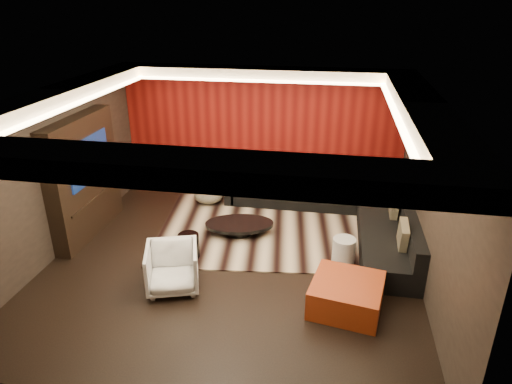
% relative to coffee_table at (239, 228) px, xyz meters
% --- Properties ---
extents(floor, '(6.00, 6.00, 0.02)m').
position_rel_coffee_table_xyz_m(floor, '(0.08, -0.99, -0.14)').
color(floor, black).
rests_on(floor, ground).
extents(ceiling, '(6.00, 6.00, 0.02)m').
position_rel_coffee_table_xyz_m(ceiling, '(0.08, -0.99, 2.68)').
color(ceiling, silver).
rests_on(ceiling, ground).
extents(wall_back, '(6.00, 0.02, 2.80)m').
position_rel_coffee_table_xyz_m(wall_back, '(0.08, 2.02, 1.27)').
color(wall_back, black).
rests_on(wall_back, ground).
extents(wall_left, '(0.02, 6.00, 2.80)m').
position_rel_coffee_table_xyz_m(wall_left, '(-2.93, -0.99, 1.27)').
color(wall_left, black).
rests_on(wall_left, ground).
extents(wall_right, '(0.02, 6.00, 2.80)m').
position_rel_coffee_table_xyz_m(wall_right, '(3.09, -0.99, 1.27)').
color(wall_right, black).
rests_on(wall_right, ground).
extents(red_feature_wall, '(5.98, 0.05, 2.78)m').
position_rel_coffee_table_xyz_m(red_feature_wall, '(0.08, 1.98, 1.27)').
color(red_feature_wall, '#6B0C0A').
rests_on(red_feature_wall, ground).
extents(soffit_back, '(6.00, 0.60, 0.22)m').
position_rel_coffee_table_xyz_m(soffit_back, '(0.08, 1.71, 2.56)').
color(soffit_back, silver).
rests_on(soffit_back, ground).
extents(soffit_front, '(6.00, 0.60, 0.22)m').
position_rel_coffee_table_xyz_m(soffit_front, '(0.08, -3.69, 2.56)').
color(soffit_front, silver).
rests_on(soffit_front, ground).
extents(soffit_left, '(0.60, 4.80, 0.22)m').
position_rel_coffee_table_xyz_m(soffit_left, '(-2.62, -0.99, 2.56)').
color(soffit_left, silver).
rests_on(soffit_left, ground).
extents(soffit_right, '(0.60, 4.80, 0.22)m').
position_rel_coffee_table_xyz_m(soffit_right, '(2.78, -0.99, 2.56)').
color(soffit_right, silver).
rests_on(soffit_right, ground).
extents(cove_back, '(4.80, 0.08, 0.04)m').
position_rel_coffee_table_xyz_m(cove_back, '(0.08, 1.37, 2.47)').
color(cove_back, '#FFD899').
rests_on(cove_back, ground).
extents(cove_front, '(4.80, 0.08, 0.04)m').
position_rel_coffee_table_xyz_m(cove_front, '(0.08, -3.35, 2.47)').
color(cove_front, '#FFD899').
rests_on(cove_front, ground).
extents(cove_left, '(0.08, 4.80, 0.04)m').
position_rel_coffee_table_xyz_m(cove_left, '(-2.28, -0.99, 2.47)').
color(cove_left, '#FFD899').
rests_on(cove_left, ground).
extents(cove_right, '(0.08, 4.80, 0.04)m').
position_rel_coffee_table_xyz_m(cove_right, '(2.44, -0.99, 2.47)').
color(cove_right, '#FFD899').
rests_on(cove_right, ground).
extents(tv_surround, '(0.30, 2.00, 2.20)m').
position_rel_coffee_table_xyz_m(tv_surround, '(-2.77, -0.39, 0.97)').
color(tv_surround, black).
rests_on(tv_surround, ground).
extents(tv_screen, '(0.04, 1.30, 0.80)m').
position_rel_coffee_table_xyz_m(tv_screen, '(-2.61, -0.39, 1.32)').
color(tv_screen, black).
rests_on(tv_screen, ground).
extents(tv_shelf, '(0.04, 1.60, 0.04)m').
position_rel_coffee_table_xyz_m(tv_shelf, '(-2.61, -0.39, 0.57)').
color(tv_shelf, black).
rests_on(tv_shelf, ground).
extents(rug, '(4.31, 3.43, 0.02)m').
position_rel_coffee_table_xyz_m(rug, '(0.47, 0.28, -0.12)').
color(rug, '#C3AE8F').
rests_on(rug, floor).
extents(coffee_table, '(1.51, 1.51, 0.21)m').
position_rel_coffee_table_xyz_m(coffee_table, '(0.00, 0.00, 0.00)').
color(coffee_table, black).
rests_on(coffee_table, rug).
extents(drum_stool, '(0.43, 0.43, 0.42)m').
position_rel_coffee_table_xyz_m(drum_stool, '(-0.67, -0.97, 0.10)').
color(drum_stool, black).
rests_on(drum_stool, rug).
extents(striped_pouf, '(0.81, 0.81, 0.34)m').
position_rel_coffee_table_xyz_m(striped_pouf, '(-0.93, 1.23, 0.06)').
color(striped_pouf, beige).
rests_on(striped_pouf, rug).
extents(white_side_table, '(0.50, 0.50, 0.47)m').
position_rel_coffee_table_xyz_m(white_side_table, '(1.91, -0.72, 0.11)').
color(white_side_table, silver).
rests_on(white_side_table, floor).
extents(orange_ottoman, '(1.12, 1.12, 0.43)m').
position_rel_coffee_table_xyz_m(orange_ottoman, '(1.95, -1.88, 0.09)').
color(orange_ottoman, maroon).
rests_on(orange_ottoman, floor).
extents(armchair, '(0.95, 0.97, 0.71)m').
position_rel_coffee_table_xyz_m(armchair, '(-0.64, -1.85, 0.23)').
color(armchair, silver).
rests_on(armchair, floor).
extents(sectional_sofa, '(3.65, 3.50, 0.75)m').
position_rel_coffee_table_xyz_m(sectional_sofa, '(1.82, 0.88, 0.14)').
color(sectional_sofa, black).
rests_on(sectional_sofa, floor).
extents(throw_pillows, '(3.19, 2.73, 0.50)m').
position_rel_coffee_table_xyz_m(throw_pillows, '(1.66, 0.77, 0.49)').
color(throw_pillows, beige).
rests_on(throw_pillows, sectional_sofa).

